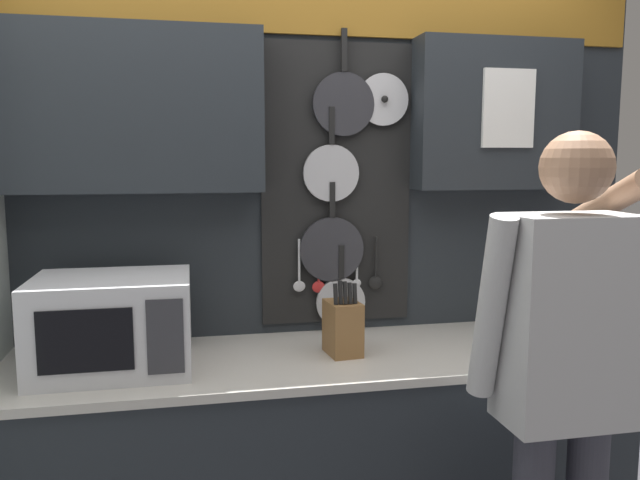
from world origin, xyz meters
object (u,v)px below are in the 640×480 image
microwave (113,323)px  knife_block (343,327)px  person (564,363)px  utensil_crock (554,320)px

microwave → knife_block: microwave is taller
person → knife_block: bearing=134.2°
microwave → utensil_crock: size_ratio=1.48×
knife_block → person: 0.77m
knife_block → utensil_crock: 0.85m
microwave → knife_block: size_ratio=1.83×
microwave → person: (1.33, -0.55, -0.05)m
microwave → utensil_crock: (1.65, 0.00, -0.08)m
microwave → person: 1.44m
utensil_crock → person: size_ratio=0.21×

